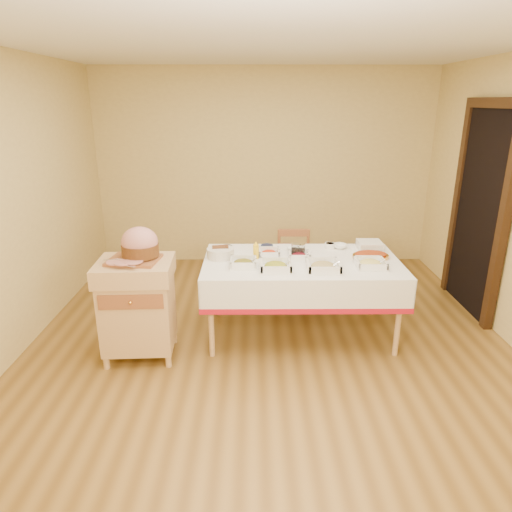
# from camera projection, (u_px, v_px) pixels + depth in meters

# --- Properties ---
(room_shell) EXTENTS (5.00, 5.00, 5.00)m
(room_shell) POSITION_uv_depth(u_px,v_px,m) (271.00, 211.00, 3.79)
(room_shell) COLOR olive
(room_shell) RESTS_ON ground
(doorway) EXTENTS (0.09, 1.10, 2.20)m
(doorway) POSITION_uv_depth(u_px,v_px,m) (480.00, 208.00, 4.72)
(doorway) COLOR black
(doorway) RESTS_ON ground
(dining_table) EXTENTS (1.82, 1.02, 0.76)m
(dining_table) POSITION_uv_depth(u_px,v_px,m) (301.00, 276.00, 4.30)
(dining_table) COLOR tan
(dining_table) RESTS_ON ground
(butcher_cart) EXTENTS (0.65, 0.55, 0.89)m
(butcher_cart) POSITION_uv_depth(u_px,v_px,m) (138.00, 303.00, 3.94)
(butcher_cart) COLOR tan
(butcher_cart) RESTS_ON ground
(dining_chair) EXTENTS (0.38, 0.36, 0.84)m
(dining_chair) POSITION_uv_depth(u_px,v_px,m) (294.00, 268.00, 5.00)
(dining_chair) COLOR #9B5A32
(dining_chair) RESTS_ON ground
(ham_on_board) EXTENTS (0.43, 0.41, 0.29)m
(ham_on_board) POSITION_uv_depth(u_px,v_px,m) (139.00, 246.00, 3.81)
(ham_on_board) COLOR #9B5A32
(ham_on_board) RESTS_ON butcher_cart
(serving_dish_a) EXTENTS (0.24, 0.23, 0.10)m
(serving_dish_a) POSITION_uv_depth(u_px,v_px,m) (243.00, 263.00, 4.08)
(serving_dish_a) COLOR white
(serving_dish_a) RESTS_ON dining_table
(serving_dish_b) EXTENTS (0.27, 0.27, 0.11)m
(serving_dish_b) POSITION_uv_depth(u_px,v_px,m) (276.00, 266.00, 4.00)
(serving_dish_b) COLOR white
(serving_dish_b) RESTS_ON dining_table
(serving_dish_c) EXTENTS (0.28, 0.28, 0.11)m
(serving_dish_c) POSITION_uv_depth(u_px,v_px,m) (323.00, 266.00, 3.98)
(serving_dish_c) COLOR white
(serving_dish_c) RESTS_ON dining_table
(serving_dish_d) EXTENTS (0.26, 0.26, 0.10)m
(serving_dish_d) POSITION_uv_depth(u_px,v_px,m) (370.00, 263.00, 4.07)
(serving_dish_d) COLOR white
(serving_dish_d) RESTS_ON dining_table
(serving_dish_e) EXTENTS (0.21, 0.20, 0.09)m
(serving_dish_e) POSITION_uv_depth(u_px,v_px,m) (269.00, 253.00, 4.36)
(serving_dish_e) COLOR white
(serving_dish_e) RESTS_ON dining_table
(serving_dish_f) EXTENTS (0.20, 0.20, 0.09)m
(serving_dish_f) POSITION_uv_depth(u_px,v_px,m) (299.00, 255.00, 4.28)
(serving_dish_f) COLOR white
(serving_dish_f) RESTS_ON dining_table
(small_bowl_left) EXTENTS (0.13, 0.13, 0.06)m
(small_bowl_left) POSITION_uv_depth(u_px,v_px,m) (227.00, 248.00, 4.47)
(small_bowl_left) COLOR white
(small_bowl_left) RESTS_ON dining_table
(small_bowl_mid) EXTENTS (0.12, 0.12, 0.05)m
(small_bowl_mid) POSITION_uv_depth(u_px,v_px,m) (267.00, 247.00, 4.53)
(small_bowl_mid) COLOR navy
(small_bowl_mid) RESTS_ON dining_table
(small_bowl_right) EXTENTS (0.10, 0.10, 0.05)m
(small_bowl_right) POSITION_uv_depth(u_px,v_px,m) (330.00, 245.00, 4.58)
(small_bowl_right) COLOR white
(small_bowl_right) RESTS_ON dining_table
(bowl_white_imported) EXTENTS (0.14, 0.14, 0.03)m
(bowl_white_imported) POSITION_uv_depth(u_px,v_px,m) (294.00, 249.00, 4.50)
(bowl_white_imported) COLOR white
(bowl_white_imported) RESTS_ON dining_table
(bowl_small_imported) EXTENTS (0.18, 0.18, 0.04)m
(bowl_small_imported) POSITION_uv_depth(u_px,v_px,m) (340.00, 246.00, 4.58)
(bowl_small_imported) COLOR white
(bowl_small_imported) RESTS_ON dining_table
(preserve_jar_left) EXTENTS (0.09, 0.09, 0.12)m
(preserve_jar_left) POSITION_uv_depth(u_px,v_px,m) (296.00, 250.00, 4.36)
(preserve_jar_left) COLOR silver
(preserve_jar_left) RESTS_ON dining_table
(preserve_jar_right) EXTENTS (0.09, 0.09, 0.11)m
(preserve_jar_right) POSITION_uv_depth(u_px,v_px,m) (301.00, 250.00, 4.36)
(preserve_jar_right) COLOR silver
(preserve_jar_right) RESTS_ON dining_table
(mustard_bottle) EXTENTS (0.05, 0.05, 0.17)m
(mustard_bottle) POSITION_uv_depth(u_px,v_px,m) (256.00, 251.00, 4.27)
(mustard_bottle) COLOR yellow
(mustard_bottle) RESTS_ON dining_table
(bread_basket) EXTENTS (0.26, 0.26, 0.11)m
(bread_basket) POSITION_uv_depth(u_px,v_px,m) (220.00, 253.00, 4.30)
(bread_basket) COLOR silver
(bread_basket) RESTS_ON dining_table
(plate_stack) EXTENTS (0.23, 0.23, 0.08)m
(plate_stack) POSITION_uv_depth(u_px,v_px,m) (370.00, 246.00, 4.54)
(plate_stack) COLOR white
(plate_stack) RESTS_ON dining_table
(brass_platter) EXTENTS (0.34, 0.25, 0.04)m
(brass_platter) POSITION_uv_depth(u_px,v_px,m) (371.00, 256.00, 4.30)
(brass_platter) COLOR gold
(brass_platter) RESTS_ON dining_table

